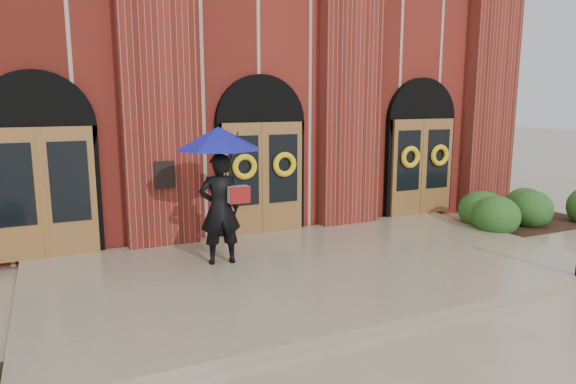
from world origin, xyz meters
TOP-DOWN VIEW (x-y plane):
  - ground at (0.00, 0.00)m, footprint 90.00×90.00m
  - landing at (0.00, 0.15)m, footprint 10.00×5.30m
  - church_building at (0.00, 8.78)m, footprint 16.20×12.53m
  - man_with_umbrella at (-1.57, 0.97)m, footprint 1.80×1.80m
  - hedge_wall_right at (6.55, 0.99)m, footprint 3.44×1.38m

SIDE VIEW (x-z plane):
  - ground at x=0.00m, z-range 0.00..0.00m
  - landing at x=0.00m, z-range 0.00..0.15m
  - hedge_wall_right at x=6.55m, z-range 0.00..0.88m
  - man_with_umbrella at x=-1.57m, z-range 0.66..3.18m
  - church_building at x=0.00m, z-range 0.00..7.00m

